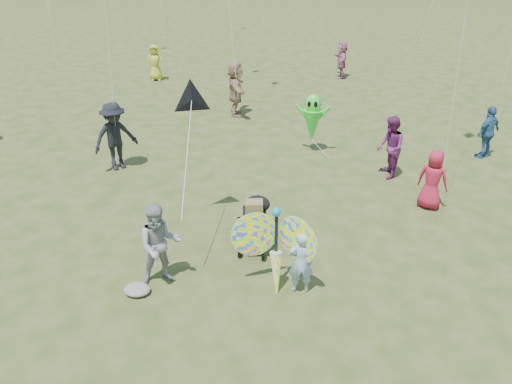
{
  "coord_description": "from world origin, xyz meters",
  "views": [
    {
      "loc": [
        1.76,
        -7.16,
        5.61
      ],
      "look_at": [
        -0.2,
        1.5,
        1.1
      ],
      "focal_mm": 35.0,
      "sensor_mm": 36.0,
      "label": 1
    }
  ],
  "objects_px": {
    "child_girl": "(301,263)",
    "crowd_g": "(155,63)",
    "crowd_d": "(236,89)",
    "jogging_stroller": "(255,221)",
    "butterfly_kite": "(276,249)",
    "crowd_e": "(390,148)",
    "crowd_a": "(433,180)",
    "crowd_j": "(342,60)",
    "alien_kite": "(312,120)",
    "adult_man": "(160,245)",
    "crowd_c": "(488,132)",
    "crowd_b": "(115,137)"
  },
  "relations": [
    {
      "from": "crowd_d",
      "to": "crowd_g",
      "type": "xyz_separation_m",
      "value": [
        -4.73,
        3.99,
        -0.18
      ]
    },
    {
      "from": "crowd_a",
      "to": "crowd_g",
      "type": "distance_m",
      "value": 14.53
    },
    {
      "from": "crowd_d",
      "to": "crowd_g",
      "type": "bearing_deg",
      "value": 33.48
    },
    {
      "from": "crowd_e",
      "to": "child_girl",
      "type": "bearing_deg",
      "value": -29.51
    },
    {
      "from": "child_girl",
      "to": "crowd_j",
      "type": "height_order",
      "value": "crowd_j"
    },
    {
      "from": "crowd_c",
      "to": "crowd_j",
      "type": "height_order",
      "value": "crowd_j"
    },
    {
      "from": "crowd_g",
      "to": "jogging_stroller",
      "type": "distance_m",
      "value": 14.2
    },
    {
      "from": "crowd_c",
      "to": "alien_kite",
      "type": "distance_m",
      "value": 4.94
    },
    {
      "from": "crowd_b",
      "to": "crowd_g",
      "type": "xyz_separation_m",
      "value": [
        -2.79,
        9.21,
        -0.16
      ]
    },
    {
      "from": "alien_kite",
      "to": "crowd_g",
      "type": "bearing_deg",
      "value": 138.5
    },
    {
      "from": "crowd_b",
      "to": "crowd_c",
      "type": "bearing_deg",
      "value": -32.61
    },
    {
      "from": "child_girl",
      "to": "butterfly_kite",
      "type": "distance_m",
      "value": 0.5
    },
    {
      "from": "crowd_d",
      "to": "alien_kite",
      "type": "height_order",
      "value": "crowd_d"
    },
    {
      "from": "crowd_a",
      "to": "crowd_c",
      "type": "relative_size",
      "value": 0.93
    },
    {
      "from": "crowd_d",
      "to": "crowd_e",
      "type": "distance_m",
      "value": 6.65
    },
    {
      "from": "crowd_e",
      "to": "alien_kite",
      "type": "xyz_separation_m",
      "value": [
        -2.17,
        1.26,
        0.15
      ]
    },
    {
      "from": "adult_man",
      "to": "crowd_a",
      "type": "height_order",
      "value": "adult_man"
    },
    {
      "from": "child_girl",
      "to": "crowd_g",
      "type": "distance_m",
      "value": 15.81
    },
    {
      "from": "crowd_b",
      "to": "crowd_e",
      "type": "bearing_deg",
      "value": -41.08
    },
    {
      "from": "adult_man",
      "to": "crowd_a",
      "type": "xyz_separation_m",
      "value": [
        4.96,
        4.06,
        -0.09
      ]
    },
    {
      "from": "alien_kite",
      "to": "crowd_d",
      "type": "bearing_deg",
      "value": 136.54
    },
    {
      "from": "crowd_d",
      "to": "jogging_stroller",
      "type": "xyz_separation_m",
      "value": [
        2.57,
        -8.2,
        -0.33
      ]
    },
    {
      "from": "crowd_e",
      "to": "crowd_c",
      "type": "bearing_deg",
      "value": 112.51
    },
    {
      "from": "adult_man",
      "to": "crowd_d",
      "type": "bearing_deg",
      "value": 66.39
    },
    {
      "from": "crowd_a",
      "to": "crowd_b",
      "type": "xyz_separation_m",
      "value": [
        -8.09,
        0.43,
        0.22
      ]
    },
    {
      "from": "crowd_g",
      "to": "butterfly_kite",
      "type": "xyz_separation_m",
      "value": [
        7.94,
        -13.38,
        0.04
      ]
    },
    {
      "from": "alien_kite",
      "to": "crowd_b",
      "type": "bearing_deg",
      "value": -154.74
    },
    {
      "from": "crowd_a",
      "to": "butterfly_kite",
      "type": "height_order",
      "value": "butterfly_kite"
    },
    {
      "from": "adult_man",
      "to": "crowd_c",
      "type": "height_order",
      "value": "adult_man"
    },
    {
      "from": "crowd_a",
      "to": "crowd_e",
      "type": "bearing_deg",
      "value": -36.23
    },
    {
      "from": "jogging_stroller",
      "to": "child_girl",
      "type": "bearing_deg",
      "value": -62.63
    },
    {
      "from": "crowd_c",
      "to": "crowd_e",
      "type": "bearing_deg",
      "value": -10.14
    },
    {
      "from": "crowd_d",
      "to": "crowd_j",
      "type": "bearing_deg",
      "value": -43.52
    },
    {
      "from": "adult_man",
      "to": "crowd_e",
      "type": "bearing_deg",
      "value": 23.65
    },
    {
      "from": "crowd_a",
      "to": "crowd_j",
      "type": "bearing_deg",
      "value": -54.41
    },
    {
      "from": "crowd_b",
      "to": "crowd_g",
      "type": "distance_m",
      "value": 9.62
    },
    {
      "from": "jogging_stroller",
      "to": "crowd_j",
      "type": "bearing_deg",
      "value": 72.72
    },
    {
      "from": "crowd_c",
      "to": "crowd_e",
      "type": "xyz_separation_m",
      "value": [
        -2.72,
        -1.95,
        0.06
      ]
    },
    {
      "from": "crowd_g",
      "to": "crowd_j",
      "type": "xyz_separation_m",
      "value": [
        7.96,
        2.31,
        0.03
      ]
    },
    {
      "from": "crowd_c",
      "to": "crowd_d",
      "type": "xyz_separation_m",
      "value": [
        -7.92,
        2.18,
        0.19
      ]
    },
    {
      "from": "crowd_b",
      "to": "crowd_d",
      "type": "xyz_separation_m",
      "value": [
        1.94,
        5.22,
        0.02
      ]
    },
    {
      "from": "crowd_b",
      "to": "crowd_d",
      "type": "distance_m",
      "value": 5.57
    },
    {
      "from": "butterfly_kite",
      "to": "crowd_e",
      "type": "bearing_deg",
      "value": 69.25
    },
    {
      "from": "crowd_d",
      "to": "jogging_stroller",
      "type": "relative_size",
      "value": 1.7
    },
    {
      "from": "jogging_stroller",
      "to": "alien_kite",
      "type": "relative_size",
      "value": 0.64
    },
    {
      "from": "crowd_j",
      "to": "butterfly_kite",
      "type": "bearing_deg",
      "value": -12.42
    },
    {
      "from": "crowd_a",
      "to": "crowd_g",
      "type": "relative_size",
      "value": 0.92
    },
    {
      "from": "child_girl",
      "to": "adult_man",
      "type": "distance_m",
      "value": 2.5
    },
    {
      "from": "child_girl",
      "to": "crowd_e",
      "type": "distance_m",
      "value": 5.51
    },
    {
      "from": "child_girl",
      "to": "crowd_e",
      "type": "height_order",
      "value": "crowd_e"
    }
  ]
}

